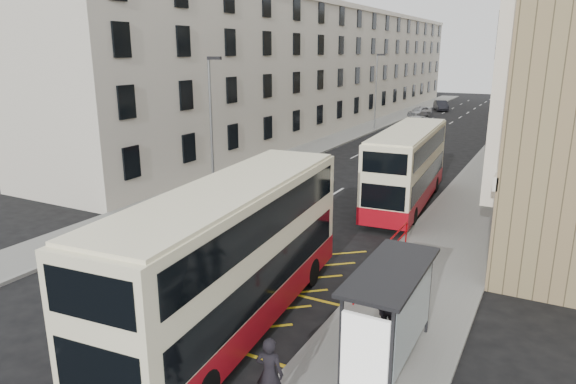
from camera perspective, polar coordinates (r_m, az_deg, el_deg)
The scene contains 21 objects.
ground at distance 19.01m, azimuth -13.92°, elevation -11.43°, with size 200.00×200.00×0.00m, color black.
pavement_right at distance 43.39m, azimuth 22.59°, elevation 3.10°, with size 4.00×120.00×0.15m, color slate.
pavement_left at distance 47.29m, azimuth 3.59°, elevation 5.19°, with size 3.00×120.00×0.15m, color slate.
kerb_right at distance 43.61m, azimuth 19.98°, elevation 3.41°, with size 0.25×120.00×0.15m, color gray.
kerb_left at distance 46.71m, azimuth 5.27°, elevation 5.02°, with size 0.25×120.00×0.15m, color gray.
road_markings at distance 59.20m, azimuth 16.40°, elevation 6.59°, with size 10.00×110.00×0.01m, color silver, non-canonical shape.
terrace_left at distance 63.15m, azimuth 4.65°, elevation 13.61°, with size 9.18×79.00×13.25m.
bus_shelter at distance 13.98m, azimuth 11.39°, elevation -11.72°, with size 1.65×4.25×2.70m.
guard_railing at distance 20.42m, azimuth 10.60°, elevation -6.67°, with size 0.06×6.56×1.01m.
street_lamp_near at distance 30.58m, azimuth -8.49°, elevation 8.10°, with size 0.93×0.18×8.00m.
street_lamp_far at distance 57.45m, azimuth 9.80°, elevation 11.39°, with size 0.93×0.18×8.00m.
double_decker_front at distance 15.87m, azimuth -6.14°, elevation -7.20°, with size 3.70×11.83×4.64m.
double_decker_rear at distance 29.33m, azimuth 13.09°, elevation 2.72°, with size 3.19×10.97×4.32m.
litter_bin at distance 14.81m, azimuth 8.18°, elevation -16.76°, with size 0.52×0.52×0.86m.
pedestrian_near at distance 12.84m, azimuth -2.06°, elevation -19.51°, with size 0.69×0.45×1.88m, color black.
pedestrian_mid at distance 15.91m, azimuth 11.14°, elevation -12.75°, with size 0.84×0.65×1.72m, color black.
pedestrian_far at distance 17.18m, azimuth 12.84°, elevation -10.87°, with size 0.93×0.39×1.59m, color black.
white_van at distance 58.90m, azimuth 13.89°, elevation 7.45°, with size 2.46×5.34×1.48m, color silver.
car_silver at distance 71.10m, azimuth 14.41°, elevation 8.67°, with size 1.62×4.04×1.38m, color #B4B6BB.
car_dark at distance 79.21m, azimuth 16.63°, elevation 9.19°, with size 1.54×4.41×1.45m, color black.
car_red at distance 78.39m, azimuth 22.73°, elevation 8.52°, with size 1.80×4.42×1.28m, color #A00718.
Camera 1 is at (11.66, -12.42, 8.44)m, focal length 32.00 mm.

